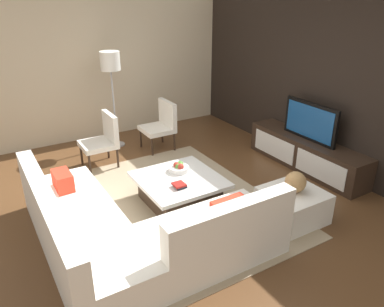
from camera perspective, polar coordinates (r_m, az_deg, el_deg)
name	(u,v)px	position (r m, az deg, el deg)	size (l,w,h in m)	color
ground_plane	(177,208)	(5.13, -2.33, -8.20)	(14.00, 14.00, 0.00)	brown
feature_wall_back	(329,81)	(6.25, 20.01, 10.25)	(6.40, 0.12, 2.80)	black
side_wall_left	(102,64)	(7.50, -13.37, 13.08)	(0.12, 5.20, 2.80)	beige
area_rug	(173,204)	(5.20, -2.86, -7.65)	(3.29, 2.51, 0.01)	tan
media_console	(306,154)	(6.38, 16.82, -0.02)	(2.17, 0.49, 0.50)	#332319
television	(310,121)	(6.19, 17.42, 4.63)	(1.02, 0.06, 0.60)	black
sectional_couch	(128,231)	(4.27, -9.58, -11.44)	(2.52, 2.35, 0.81)	white
coffee_table	(179,190)	(5.14, -1.93, -5.49)	(1.08, 1.06, 0.38)	#332319
accent_chair_near	(103,137)	(6.29, -13.23, 2.40)	(0.54, 0.54, 0.87)	#332319
floor_lamp	(110,66)	(6.82, -12.22, 12.74)	(0.34, 0.34, 1.72)	#A5A5AA
ottoman	(293,205)	(4.96, 14.95, -7.56)	(0.70, 0.70, 0.40)	white
fruit_bowl	(179,168)	(5.22, -1.96, -2.15)	(0.28, 0.28, 0.14)	silver
accent_chair_far	(162,123)	(6.82, -4.61, 4.68)	(0.56, 0.52, 0.87)	#332319
decorative_ball	(295,182)	(4.80, 15.36, -4.18)	(0.26, 0.26, 0.26)	#AD8451
book_stack	(179,185)	(4.82, -1.91, -4.79)	(0.16, 0.16, 0.06)	#1E232D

